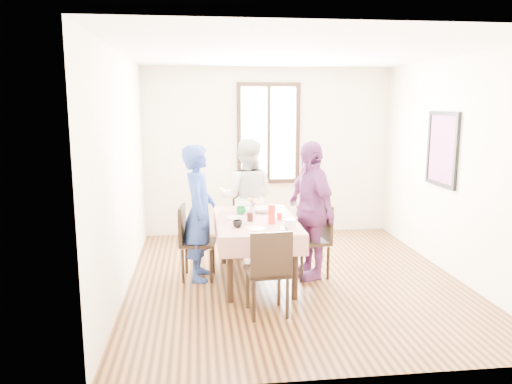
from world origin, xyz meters
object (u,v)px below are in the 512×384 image
chair_far (247,224)px  person_left (199,213)px  person_right (310,210)px  dining_table (256,250)px  chair_near (267,271)px  chair_right (311,241)px  chair_left (198,242)px  person_far (247,198)px

chair_far → person_left: person_left is taller
person_right → dining_table: bearing=-102.1°
chair_near → person_right: 1.31m
chair_right → person_right: person_right is taller
chair_far → person_left: size_ratio=0.55×
chair_left → person_left: size_ratio=0.55×
chair_right → person_far: bearing=29.2°
chair_right → person_right: bearing=82.8°
dining_table → chair_right: chair_right is taller
person_far → chair_left: bearing=63.8°
dining_table → chair_left: size_ratio=1.60×
chair_left → chair_right: 1.39m
chair_right → chair_far: bearing=28.7°
chair_near → person_far: size_ratio=0.55×
dining_table → chair_far: bearing=90.0°
chair_far → person_right: 1.23m
chair_near → person_far: (0.00, 1.99, 0.37)m
chair_far → dining_table: bearing=95.6°
chair_right → person_far: person_far is taller
dining_table → person_right: person_right is taller
chair_right → chair_left: bearing=79.0°
chair_far → chair_near: 2.00m
chair_left → person_far: (0.69, 0.85, 0.37)m
chair_far → person_right: (0.67, -0.96, 0.39)m
person_far → person_left: bearing=64.5°
dining_table → person_left: size_ratio=0.88×
chair_right → person_left: (-1.37, 0.09, 0.37)m
chair_left → chair_near: bearing=37.7°
chair_left → person_right: (1.37, -0.09, 0.39)m
chair_left → chair_right: bearing=92.6°
person_left → person_right: size_ratio=0.98×
person_right → person_far: bearing=-160.3°
chair_far → chair_near: size_ratio=1.00×
dining_table → person_left: (-0.67, 0.14, 0.45)m
dining_table → person_far: bearing=90.0°
person_left → person_right: (1.35, -0.09, 0.02)m
chair_far → chair_right: bearing=131.5°
chair_far → person_right: size_ratio=0.54×
chair_left → chair_right: same height
chair_right → person_left: bearing=79.0°
chair_near → chair_right: bearing=52.0°
chair_right → chair_near: bearing=139.3°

